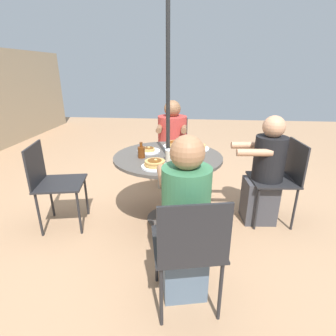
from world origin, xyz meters
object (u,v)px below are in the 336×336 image
object	(u,v)px
drinking_glass_a	(174,161)
syrup_bottle	(141,152)
patio_chair_east	(52,179)
patio_chair_south	(189,245)
patio_table	(168,167)
diner_west	(264,175)
pancake_plate_b	(155,164)
pancake_plate_e	(174,145)
diner_south	(185,225)
patio_chair_west	(281,176)
coffee_cup	(170,155)
pancake_plate_a	(198,147)
pancake_plate_d	(149,150)
patio_chair_north	(173,144)
diner_north	(172,148)
pancake_plate_c	(189,153)

from	to	relation	value
drinking_glass_a	syrup_bottle	bearing A→B (deg)	51.36
patio_chair_east	patio_chair_south	size ratio (longest dim) A/B	1.00
patio_table	diner_west	size ratio (longest dim) A/B	0.96
patio_table	pancake_plate_b	bearing A→B (deg)	166.06
pancake_plate_e	syrup_bottle	distance (m)	0.48
patio_chair_south	diner_west	size ratio (longest dim) A/B	0.77
diner_south	pancake_plate_e	size ratio (longest dim) A/B	4.97
syrup_bottle	pancake_plate_e	bearing A→B (deg)	-36.19
diner_south	patio_chair_west	world-z (taller)	diner_south
coffee_cup	drinking_glass_a	bearing A→B (deg)	-165.93
drinking_glass_a	pancake_plate_a	bearing A→B (deg)	-20.13
pancake_plate_a	pancake_plate_d	bearing A→B (deg)	105.84
patio_chair_south	patio_chair_north	bearing A→B (deg)	85.09
syrup_bottle	patio_chair_south	bearing A→B (deg)	-154.72
diner_south	diner_west	distance (m)	1.29
patio_chair_west	syrup_bottle	distance (m)	1.43
patio_table	pancake_plate_d	xyz separation A→B (m)	(0.11, 0.21, 0.14)
diner_west	pancake_plate_d	world-z (taller)	diner_west
pancake_plate_e	coffee_cup	size ratio (longest dim) A/B	2.23
patio_chair_east	diner_west	world-z (taller)	diner_west
patio_chair_east	drinking_glass_a	world-z (taller)	patio_chair_east
patio_table	pancake_plate_b	world-z (taller)	pancake_plate_b
patio_chair_north	patio_chair_south	xyz separation A→B (m)	(-2.27, -0.29, 0.00)
diner_north	diner_west	xyz separation A→B (m)	(-0.90, -1.02, 0.01)
diner_south	coffee_cup	xyz separation A→B (m)	(0.82, 0.18, 0.23)
syrup_bottle	diner_west	bearing A→B (deg)	-82.52
patio_chair_west	coffee_cup	bearing A→B (deg)	97.39
patio_chair_west	diner_south	bearing A→B (deg)	133.69
patio_chair_east	drinking_glass_a	size ratio (longest dim) A/B	6.65
pancake_plate_a	pancake_plate_e	bearing A→B (deg)	79.23
diner_north	drinking_glass_a	xyz separation A→B (m)	(-1.33, -0.12, 0.27)
pancake_plate_e	coffee_cup	bearing A→B (deg)	179.42
patio_chair_south	pancake_plate_a	distance (m)	1.40
patio_chair_north	syrup_bottle	distance (m)	1.28
pancake_plate_b	coffee_cup	world-z (taller)	coffee_cup
patio_chair_west	coffee_cup	world-z (taller)	patio_chair_west
pancake_plate_c	syrup_bottle	distance (m)	0.46
syrup_bottle	patio_table	bearing A→B (deg)	-71.21
pancake_plate_b	pancake_plate_c	size ratio (longest dim) A/B	1.00
drinking_glass_a	patio_table	bearing A→B (deg)	13.11
diner_north	diner_west	size ratio (longest dim) A/B	1.02
patio_chair_south	pancake_plate_e	distance (m)	1.46
patio_table	patio_chair_north	xyz separation A→B (m)	(1.15, 0.05, -0.08)
diner_north	diner_west	bearing A→B (deg)	136.18
patio_chair_north	diner_south	xyz separation A→B (m)	(-2.11, -0.25, 0.03)
diner_north	pancake_plate_c	xyz separation A→B (m)	(-0.97, -0.24, 0.23)
pancake_plate_a	drinking_glass_a	xyz separation A→B (m)	(-0.60, 0.22, 0.04)
pancake_plate_d	coffee_cup	xyz separation A→B (m)	(-0.25, -0.24, 0.04)
patio_chair_north	pancake_plate_c	xyz separation A→B (m)	(-1.14, -0.25, 0.23)
pancake_plate_a	pancake_plate_c	xyz separation A→B (m)	(-0.25, 0.10, 0.01)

